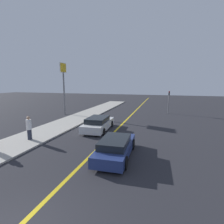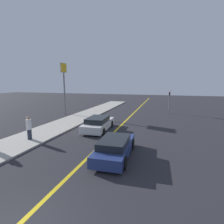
# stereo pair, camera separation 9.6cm
# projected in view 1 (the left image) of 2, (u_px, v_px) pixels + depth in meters

# --- Properties ---
(road_center_line) EXTENTS (0.20, 60.00, 0.01)m
(road_center_line) POSITION_uv_depth(u_px,v_px,m) (128.00, 118.00, 21.81)
(road_center_line) COLOR gold
(road_center_line) RESTS_ON ground_plane
(sidewalk_left) EXTENTS (3.50, 35.33, 0.11)m
(sidewalk_left) POSITION_uv_depth(u_px,v_px,m) (84.00, 116.00, 23.14)
(sidewalk_left) COLOR #ADA89E
(sidewalk_left) RESTS_ON ground_plane
(car_near_right_lane) EXTENTS (1.99, 4.63, 1.19)m
(car_near_right_lane) POSITION_uv_depth(u_px,v_px,m) (116.00, 147.00, 10.48)
(car_near_right_lane) COLOR navy
(car_near_right_lane) RESTS_ON ground_plane
(car_ahead_center) EXTENTS (2.16, 4.70, 1.25)m
(car_ahead_center) POSITION_uv_depth(u_px,v_px,m) (98.00, 124.00, 16.35)
(car_ahead_center) COLOR silver
(car_ahead_center) RESTS_ON ground_plane
(pedestrian_mid_group) EXTENTS (0.37, 0.37, 1.80)m
(pedestrian_mid_group) POSITION_uv_depth(u_px,v_px,m) (29.00, 128.00, 13.23)
(pedestrian_mid_group) COLOR #282D3D
(pedestrian_mid_group) RESTS_ON sidewalk_left
(traffic_light) EXTENTS (0.18, 0.40, 3.20)m
(traffic_light) POSITION_uv_depth(u_px,v_px,m) (169.00, 100.00, 24.69)
(traffic_light) COLOR slate
(traffic_light) RESTS_ON ground_plane
(roadside_sign) EXTENTS (0.20, 1.47, 6.97)m
(roadside_sign) POSITION_uv_depth(u_px,v_px,m) (63.00, 78.00, 23.42)
(roadside_sign) COLOR slate
(roadside_sign) RESTS_ON ground_plane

